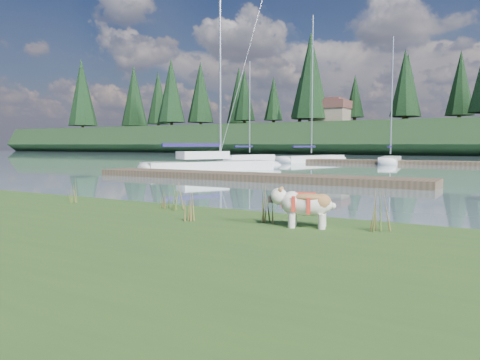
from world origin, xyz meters
The scene contains 21 objects.
ground centered at (0.00, 30.00, 0.00)m, with size 200.00×200.00×0.00m, color #76939F.
ridge centered at (0.00, 73.00, 2.50)m, with size 200.00×20.00×5.00m, color black.
bulldog centered at (3.67, -2.61, 0.71)m, with size 0.98×0.58×0.58m.
sailboat_main centered at (-9.23, 14.84, 0.42)m, with size 5.95×8.99×13.23m.
dock_near centered at (-4.00, 9.00, 0.15)m, with size 16.00×2.00×0.30m, color #4C3D2C.
dock_far centered at (2.00, 30.00, 0.15)m, with size 26.00×2.20×0.30m, color #4C3D2C.
sailboat_bg_0 centered at (-16.04, 31.47, 0.33)m, with size 3.10×6.69×9.73m.
sailboat_bg_1 centered at (-9.59, 31.83, 0.33)m, with size 4.09×9.12×13.27m.
sailboat_bg_2 centered at (-2.72, 31.18, 0.33)m, with size 2.35×7.01×10.47m.
weed_0 centered at (0.84, -2.15, 0.62)m, with size 0.17×0.14×0.65m.
weed_1 centered at (0.52, -2.07, 0.52)m, with size 0.17×0.14×0.41m.
weed_2 centered at (3.01, -2.57, 0.65)m, with size 0.17×0.14×0.72m.
weed_3 centered at (-1.71, -2.41, 0.59)m, with size 0.17×0.14×0.57m.
weed_4 centered at (1.83, -2.99, 0.56)m, with size 0.17×0.14×0.50m.
weed_5 centered at (4.73, -2.40, 0.61)m, with size 0.17×0.14×0.63m.
mud_lip centered at (0.00, -1.60, 0.07)m, with size 60.00×0.50×0.14m, color #33281C.
conifer_0 centered at (-55.00, 67.00, 12.64)m, with size 5.72×5.72×14.15m.
conifer_1 centered at (-40.00, 71.00, 11.28)m, with size 4.40×4.40×11.30m.
conifer_2 centered at (-25.00, 68.00, 13.54)m, with size 6.60×6.60×16.05m.
conifer_3 centered at (-10.00, 72.00, 11.74)m, with size 4.84×4.84×12.25m.
house_0 centered at (-22.00, 70.00, 7.31)m, with size 6.30×5.30×4.65m.
Camera 1 is at (6.34, -9.03, 1.58)m, focal length 35.00 mm.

